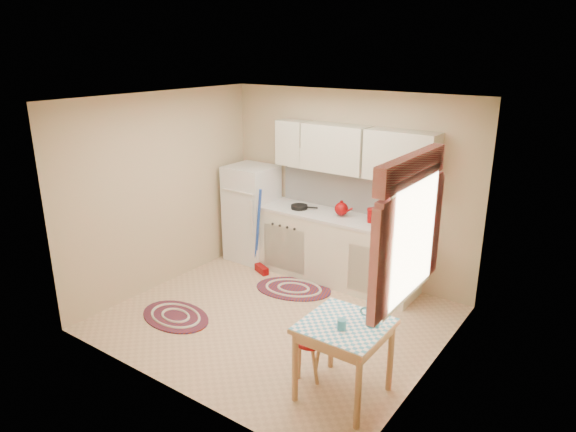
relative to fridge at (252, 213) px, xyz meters
The scene contains 14 objects.
room_shell 2.04m from the fridge, 33.42° to the right, with size 3.64×3.60×2.52m.
fridge is the anchor object (origin of this frame).
broom 0.57m from the fridge, 38.19° to the right, with size 0.28×0.12×1.20m, color #1B40AA, non-canonical shape.
base_cabinets 1.41m from the fridge, ahead, with size 2.25×0.60×0.88m, color beige.
countertop 1.40m from the fridge, ahead, with size 2.27×0.62×0.04m, color beige.
frying_pan 0.87m from the fridge, ahead, with size 0.23×0.23×0.05m, color black.
red_kettle 1.49m from the fridge, ahead, with size 0.20×0.18×0.20m, color #7C0406, non-canonical shape.
red_canister 1.91m from the fridge, ahead, with size 0.10×0.10×0.16m, color #7C0406.
table 3.37m from the fridge, 36.88° to the right, with size 0.72×0.72×0.72m, color tan.
stool 3.08m from the fridge, 40.47° to the right, with size 0.30×0.30×0.42m, color #7C0406.
coffee_pot 3.46m from the fridge, 33.25° to the right, with size 0.16×0.13×0.31m, color teal, non-canonical shape.
mug 3.44m from the fridge, 37.98° to the right, with size 0.08×0.08×0.10m, color teal.
rug_center 1.41m from the fridge, 25.23° to the right, with size 1.00×0.67×0.02m, color maroon, non-canonical shape.
rug_left 2.07m from the fridge, 78.38° to the right, with size 0.93×0.62×0.02m, color maroon, non-canonical shape.
Camera 1 is at (3.17, -4.25, 3.00)m, focal length 32.00 mm.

